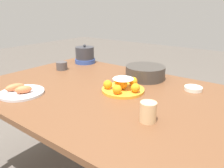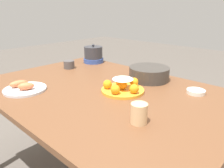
{
  "view_description": "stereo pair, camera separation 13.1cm",
  "coord_description": "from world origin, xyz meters",
  "px_view_note": "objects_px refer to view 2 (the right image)",
  "views": [
    {
      "loc": [
        0.81,
        -0.96,
        1.22
      ],
      "look_at": [
        0.06,
        0.03,
        0.78
      ],
      "focal_mm": 35.0,
      "sensor_mm": 36.0,
      "label": 1
    },
    {
      "loc": [
        0.91,
        -0.88,
        1.22
      ],
      "look_at": [
        0.06,
        0.03,
        0.78
      ],
      "focal_mm": 35.0,
      "sensor_mm": 36.0,
      "label": 2
    }
  ],
  "objects_px": {
    "cake_plate": "(122,87)",
    "serving_bowl": "(149,73)",
    "warming_pot": "(93,55)",
    "seafood_platter": "(24,88)",
    "cup_far": "(69,65)",
    "sauce_bowl": "(196,91)",
    "dining_table": "(102,100)",
    "cup_near": "(139,113)"
  },
  "relations": [
    {
      "from": "warming_pot",
      "to": "seafood_platter",
      "type": "bearing_deg",
      "value": -73.8
    },
    {
      "from": "dining_table",
      "to": "warming_pot",
      "type": "height_order",
      "value": "warming_pot"
    },
    {
      "from": "serving_bowl",
      "to": "cup_near",
      "type": "distance_m",
      "value": 0.61
    },
    {
      "from": "dining_table",
      "to": "cake_plate",
      "type": "distance_m",
      "value": 0.17
    },
    {
      "from": "serving_bowl",
      "to": "cup_far",
      "type": "xyz_separation_m",
      "value": [
        -0.65,
        -0.19,
        -0.02
      ]
    },
    {
      "from": "sauce_bowl",
      "to": "cup_far",
      "type": "xyz_separation_m",
      "value": [
        -0.99,
        -0.17,
        0.02
      ]
    },
    {
      "from": "cake_plate",
      "to": "serving_bowl",
      "type": "distance_m",
      "value": 0.3
    },
    {
      "from": "sauce_bowl",
      "to": "cup_near",
      "type": "bearing_deg",
      "value": -94.38
    },
    {
      "from": "serving_bowl",
      "to": "cup_far",
      "type": "distance_m",
      "value": 0.68
    },
    {
      "from": "sauce_bowl",
      "to": "seafood_platter",
      "type": "bearing_deg",
      "value": -139.73
    },
    {
      "from": "dining_table",
      "to": "cup_far",
      "type": "relative_size",
      "value": 17.75
    },
    {
      "from": "cake_plate",
      "to": "dining_table",
      "type": "bearing_deg",
      "value": -156.15
    },
    {
      "from": "dining_table",
      "to": "sauce_bowl",
      "type": "distance_m",
      "value": 0.57
    },
    {
      "from": "dining_table",
      "to": "cup_far",
      "type": "bearing_deg",
      "value": 164.07
    },
    {
      "from": "dining_table",
      "to": "cake_plate",
      "type": "relative_size",
      "value": 6.06
    },
    {
      "from": "sauce_bowl",
      "to": "warming_pot",
      "type": "distance_m",
      "value": 1.01
    },
    {
      "from": "cake_plate",
      "to": "serving_bowl",
      "type": "bearing_deg",
      "value": 92.39
    },
    {
      "from": "seafood_platter",
      "to": "cake_plate",
      "type": "bearing_deg",
      "value": 41.28
    },
    {
      "from": "cup_near",
      "to": "cup_far",
      "type": "relative_size",
      "value": 1.04
    },
    {
      "from": "cup_near",
      "to": "cup_far",
      "type": "distance_m",
      "value": 1.01
    },
    {
      "from": "cake_plate",
      "to": "cup_near",
      "type": "bearing_deg",
      "value": -38.7
    },
    {
      "from": "cup_near",
      "to": "sauce_bowl",
      "type": "bearing_deg",
      "value": 85.62
    },
    {
      "from": "seafood_platter",
      "to": "warming_pot",
      "type": "xyz_separation_m",
      "value": [
        -0.22,
        0.77,
        0.05
      ]
    },
    {
      "from": "dining_table",
      "to": "cup_near",
      "type": "distance_m",
      "value": 0.47
    },
    {
      "from": "sauce_bowl",
      "to": "cup_far",
      "type": "bearing_deg",
      "value": -170.38
    },
    {
      "from": "dining_table",
      "to": "cup_far",
      "type": "height_order",
      "value": "cup_far"
    },
    {
      "from": "seafood_platter",
      "to": "cup_near",
      "type": "distance_m",
      "value": 0.76
    },
    {
      "from": "seafood_platter",
      "to": "cup_near",
      "type": "xyz_separation_m",
      "value": [
        0.74,
        0.16,
        0.03
      ]
    },
    {
      "from": "warming_pot",
      "to": "cup_far",
      "type": "bearing_deg",
      "value": -88.48
    },
    {
      "from": "sauce_bowl",
      "to": "serving_bowl",
      "type": "bearing_deg",
      "value": 175.62
    },
    {
      "from": "cup_far",
      "to": "sauce_bowl",
      "type": "bearing_deg",
      "value": 9.62
    },
    {
      "from": "seafood_platter",
      "to": "cup_far",
      "type": "distance_m",
      "value": 0.54
    },
    {
      "from": "dining_table",
      "to": "cake_plate",
      "type": "bearing_deg",
      "value": 23.85
    },
    {
      "from": "cake_plate",
      "to": "warming_pot",
      "type": "relative_size",
      "value": 1.42
    },
    {
      "from": "serving_bowl",
      "to": "seafood_platter",
      "type": "bearing_deg",
      "value": -122.27
    },
    {
      "from": "seafood_platter",
      "to": "cup_far",
      "type": "height_order",
      "value": "cup_far"
    },
    {
      "from": "dining_table",
      "to": "serving_bowl",
      "type": "distance_m",
      "value": 0.39
    },
    {
      "from": "cup_far",
      "to": "warming_pot",
      "type": "relative_size",
      "value": 0.48
    },
    {
      "from": "cup_far",
      "to": "seafood_platter",
      "type": "bearing_deg",
      "value": -66.28
    },
    {
      "from": "warming_pot",
      "to": "serving_bowl",
      "type": "bearing_deg",
      "value": -7.12
    },
    {
      "from": "cup_far",
      "to": "serving_bowl",
      "type": "bearing_deg",
      "value": 16.72
    },
    {
      "from": "cup_near",
      "to": "serving_bowl",
      "type": "bearing_deg",
      "value": 120.02
    }
  ]
}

